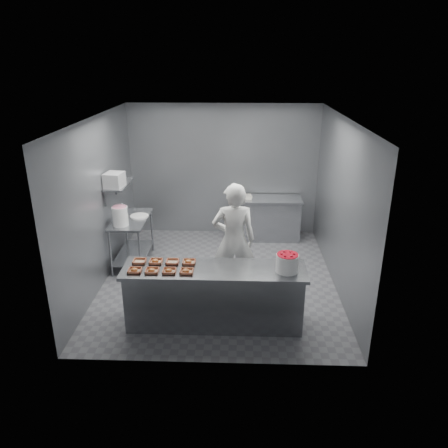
{
  "coord_description": "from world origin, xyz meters",
  "views": [
    {
      "loc": [
        0.34,
        -6.84,
        3.7
      ],
      "look_at": [
        0.1,
        -0.2,
        1.12
      ],
      "focal_mm": 35.0,
      "sensor_mm": 36.0,
      "label": 1
    }
  ],
  "objects_px": {
    "tray_4": "(139,261)",
    "back_counter": "(265,218)",
    "tray_3": "(186,271)",
    "tray_7": "(189,262)",
    "tray_6": "(172,262)",
    "glaze_bucket": "(120,216)",
    "worker": "(234,240)",
    "strawberry_tub": "(287,262)",
    "appliance": "(114,180)",
    "service_counter": "(214,296)",
    "tray_1": "(152,271)",
    "tray_2": "(169,271)",
    "tray_5": "(156,261)",
    "prep_table": "(132,234)",
    "tray_0": "(135,270)"
  },
  "relations": [
    {
      "from": "prep_table",
      "to": "tray_6",
      "type": "bearing_deg",
      "value": -60.07
    },
    {
      "from": "prep_table",
      "to": "tray_2",
      "type": "bearing_deg",
      "value": -63.68
    },
    {
      "from": "tray_6",
      "to": "appliance",
      "type": "height_order",
      "value": "appliance"
    },
    {
      "from": "tray_1",
      "to": "tray_7",
      "type": "distance_m",
      "value": 0.56
    },
    {
      "from": "back_counter",
      "to": "tray_1",
      "type": "relative_size",
      "value": 8.01
    },
    {
      "from": "tray_3",
      "to": "tray_6",
      "type": "relative_size",
      "value": 1.0
    },
    {
      "from": "tray_2",
      "to": "strawberry_tub",
      "type": "relative_size",
      "value": 0.6
    },
    {
      "from": "tray_2",
      "to": "tray_6",
      "type": "distance_m",
      "value": 0.29
    },
    {
      "from": "tray_2",
      "to": "glaze_bucket",
      "type": "xyz_separation_m",
      "value": [
        -1.13,
        1.74,
        0.16
      ]
    },
    {
      "from": "tray_2",
      "to": "strawberry_tub",
      "type": "xyz_separation_m",
      "value": [
        1.63,
        0.09,
        0.12
      ]
    },
    {
      "from": "tray_5",
      "to": "strawberry_tub",
      "type": "bearing_deg",
      "value": -6.02
    },
    {
      "from": "tray_6",
      "to": "glaze_bucket",
      "type": "xyz_separation_m",
      "value": [
        -1.13,
        1.45,
        0.16
      ]
    },
    {
      "from": "prep_table",
      "to": "tray_3",
      "type": "bearing_deg",
      "value": -58.65
    },
    {
      "from": "tray_5",
      "to": "strawberry_tub",
      "type": "xyz_separation_m",
      "value": [
        1.87,
        -0.2,
        0.12
      ]
    },
    {
      "from": "tray_6",
      "to": "strawberry_tub",
      "type": "relative_size",
      "value": 0.6
    },
    {
      "from": "tray_1",
      "to": "prep_table",
      "type": "bearing_deg",
      "value": 110.81
    },
    {
      "from": "tray_1",
      "to": "tray_6",
      "type": "bearing_deg",
      "value": 50.02
    },
    {
      "from": "tray_0",
      "to": "tray_7",
      "type": "height_order",
      "value": "same"
    },
    {
      "from": "service_counter",
      "to": "tray_1",
      "type": "height_order",
      "value": "tray_1"
    },
    {
      "from": "tray_5",
      "to": "worker",
      "type": "xyz_separation_m",
      "value": [
        1.12,
        0.75,
        0.02
      ]
    },
    {
      "from": "tray_5",
      "to": "tray_7",
      "type": "bearing_deg",
      "value": 0.0
    },
    {
      "from": "tray_2",
      "to": "tray_5",
      "type": "distance_m",
      "value": 0.38
    },
    {
      "from": "tray_1",
      "to": "tray_2",
      "type": "distance_m",
      "value": 0.24
    },
    {
      "from": "tray_2",
      "to": "tray_7",
      "type": "xyz_separation_m",
      "value": [
        0.24,
        0.29,
        0.0
      ]
    },
    {
      "from": "tray_6",
      "to": "service_counter",
      "type": "bearing_deg",
      "value": -13.35
    },
    {
      "from": "worker",
      "to": "glaze_bucket",
      "type": "relative_size",
      "value": 4.52
    },
    {
      "from": "tray_0",
      "to": "tray_1",
      "type": "height_order",
      "value": "same"
    },
    {
      "from": "prep_table",
      "to": "tray_2",
      "type": "distance_m",
      "value": 2.36
    },
    {
      "from": "tray_3",
      "to": "strawberry_tub",
      "type": "height_order",
      "value": "strawberry_tub"
    },
    {
      "from": "prep_table",
      "to": "tray_5",
      "type": "distance_m",
      "value": 2.0
    },
    {
      "from": "worker",
      "to": "strawberry_tub",
      "type": "bearing_deg",
      "value": 124.59
    },
    {
      "from": "tray_4",
      "to": "strawberry_tub",
      "type": "xyz_separation_m",
      "value": [
        2.1,
        -0.2,
        0.12
      ]
    },
    {
      "from": "service_counter",
      "to": "worker",
      "type": "bearing_deg",
      "value": 73.63
    },
    {
      "from": "tray_2",
      "to": "appliance",
      "type": "xyz_separation_m",
      "value": [
        -1.21,
        1.87,
        0.77
      ]
    },
    {
      "from": "tray_3",
      "to": "tray_7",
      "type": "height_order",
      "value": "same"
    },
    {
      "from": "tray_3",
      "to": "tray_7",
      "type": "distance_m",
      "value": 0.29
    },
    {
      "from": "back_counter",
      "to": "tray_0",
      "type": "height_order",
      "value": "tray_0"
    },
    {
      "from": "prep_table",
      "to": "appliance",
      "type": "height_order",
      "value": "appliance"
    },
    {
      "from": "prep_table",
      "to": "tray_3",
      "type": "xyz_separation_m",
      "value": [
        1.28,
        -2.09,
        0.33
      ]
    },
    {
      "from": "tray_2",
      "to": "tray_4",
      "type": "bearing_deg",
      "value": 148.71
    },
    {
      "from": "tray_3",
      "to": "appliance",
      "type": "bearing_deg",
      "value": 127.75
    },
    {
      "from": "tray_4",
      "to": "back_counter",
      "type": "bearing_deg",
      "value": 57.33
    },
    {
      "from": "glaze_bucket",
      "to": "appliance",
      "type": "distance_m",
      "value": 0.63
    },
    {
      "from": "tray_4",
      "to": "tray_5",
      "type": "distance_m",
      "value": 0.24
    },
    {
      "from": "back_counter",
      "to": "strawberry_tub",
      "type": "distance_m",
      "value": 3.36
    },
    {
      "from": "tray_2",
      "to": "service_counter",
      "type": "bearing_deg",
      "value": 13.28
    },
    {
      "from": "back_counter",
      "to": "worker",
      "type": "bearing_deg",
      "value": -105.14
    },
    {
      "from": "tray_0",
      "to": "glaze_bucket",
      "type": "xyz_separation_m",
      "value": [
        -0.65,
        1.74,
        0.16
      ]
    },
    {
      "from": "tray_0",
      "to": "tray_3",
      "type": "relative_size",
      "value": 1.0
    },
    {
      "from": "tray_7",
      "to": "appliance",
      "type": "xyz_separation_m",
      "value": [
        -1.45,
        1.58,
        0.77
      ]
    }
  ]
}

